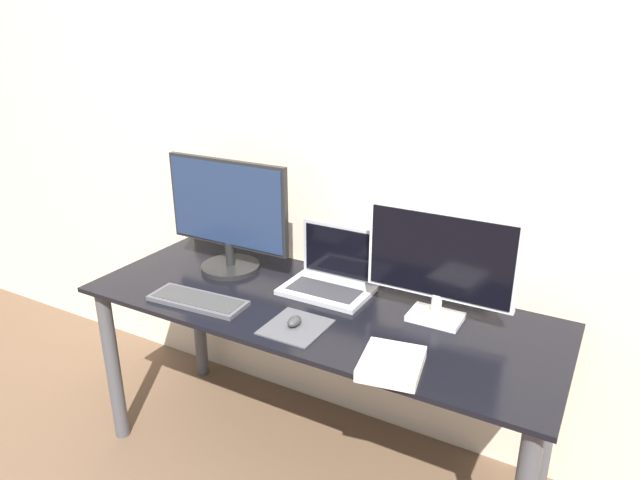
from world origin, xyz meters
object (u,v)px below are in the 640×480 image
monitor_left (228,215)px  mouse (294,321)px  laptop (332,274)px  keyboard (198,300)px  monitor_right (440,262)px  book (392,364)px

monitor_left → mouse: 0.59m
laptop → mouse: bearing=-84.7°
laptop → keyboard: laptop is taller
monitor_right → mouse: (-0.40, -0.28, -0.19)m
laptop → mouse: size_ratio=5.15×
monitor_left → book: bearing=-22.3°
monitor_left → laptop: 0.49m
monitor_left → laptop: size_ratio=1.69×
monitor_left → monitor_right: 0.87m
monitor_left → mouse: size_ratio=8.70×
monitor_right → keyboard: bearing=-159.2°
laptop → keyboard: (-0.37, -0.35, -0.05)m
mouse → book: same height
monitor_left → monitor_right: size_ratio=1.10×
monitor_left → keyboard: monitor_left is taller
keyboard → mouse: size_ratio=5.90×
mouse → book: 0.39m
laptop → mouse: laptop is taller
monitor_left → keyboard: size_ratio=1.47×
mouse → book: (0.38, -0.07, -0.00)m
monitor_right → mouse: size_ratio=7.94×
monitor_left → book: (0.86, -0.35, -0.22)m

